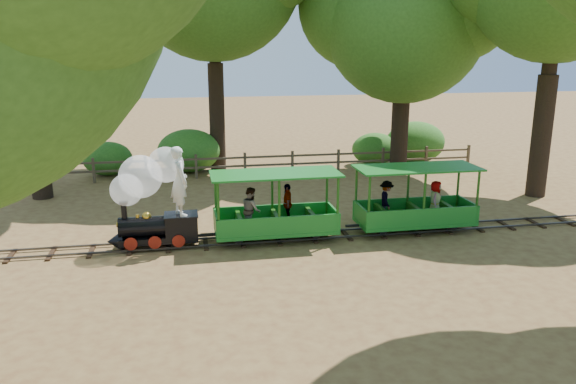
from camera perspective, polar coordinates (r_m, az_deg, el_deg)
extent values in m
plane|color=olive|center=(15.98, 2.49, -4.67)|extent=(90.00, 90.00, 0.00)
cube|color=#3F3D3A|center=(15.68, 2.74, -4.77)|extent=(22.00, 0.05, 0.05)
cube|color=#3F3D3A|center=(16.23, 2.25, -4.07)|extent=(22.00, 0.05, 0.05)
cube|color=#382314|center=(15.97, 2.49, -4.58)|extent=(0.12, 1.00, 0.05)
cube|color=#382314|center=(15.66, -15.72, -5.54)|extent=(0.12, 1.00, 0.05)
cube|color=#382314|center=(17.74, 18.44, -3.36)|extent=(0.12, 1.00, 0.05)
cube|color=black|center=(15.52, -12.98, -4.58)|extent=(2.08, 0.66, 0.17)
cylinder|color=black|center=(15.43, -14.28, -3.41)|extent=(1.32, 0.53, 0.53)
cylinder|color=black|center=(15.34, -16.33, -1.81)|extent=(0.15, 0.15, 0.42)
sphere|color=gold|center=(15.34, -14.17, -2.39)|extent=(0.25, 0.25, 0.25)
cylinder|color=gold|center=(15.36, -15.05, -2.36)|extent=(0.09, 0.09, 0.09)
cube|color=black|center=(15.39, -10.77, -3.27)|extent=(0.85, 0.66, 0.52)
cube|color=black|center=(15.31, -10.82, -2.27)|extent=(0.90, 0.72, 0.04)
cone|color=black|center=(15.62, -17.14, -4.81)|extent=(0.43, 0.60, 0.60)
cylinder|color=gold|center=(15.47, -16.85, -3.18)|extent=(0.09, 0.13, 0.13)
cylinder|color=maroon|center=(15.25, -15.69, -5.11)|extent=(0.34, 0.06, 0.34)
cylinder|color=maroon|center=(15.89, -15.50, -4.29)|extent=(0.34, 0.06, 0.34)
cylinder|color=maroon|center=(15.21, -13.38, -5.01)|extent=(0.34, 0.06, 0.34)
cylinder|color=maroon|center=(15.85, -13.28, -4.19)|extent=(0.34, 0.06, 0.34)
cylinder|color=maroon|center=(15.18, -11.06, -4.91)|extent=(0.34, 0.06, 0.34)
cylinder|color=maroon|center=(15.83, -11.06, -4.09)|extent=(0.34, 0.06, 0.34)
sphere|color=white|center=(15.24, -16.10, 0.20)|extent=(0.85, 0.85, 0.85)
sphere|color=white|center=(15.18, -14.75, 1.52)|extent=(1.13, 1.13, 1.13)
sphere|color=white|center=(15.13, -12.32, 2.73)|extent=(0.94, 0.94, 0.94)
imported|color=white|center=(14.98, -11.01, 1.09)|extent=(0.68, 0.80, 1.85)
cube|color=#1A7823|center=(15.68, -1.25, -3.81)|extent=(3.37, 1.29, 0.10)
cube|color=#1D5613|center=(15.71, -1.25, -4.22)|extent=(3.04, 0.50, 0.14)
cube|color=#1A7823|center=(15.02, -0.87, -3.46)|extent=(3.37, 0.06, 0.50)
cube|color=#1A7823|center=(16.16, -1.61, -2.14)|extent=(3.37, 0.06, 0.50)
cube|color=#1A7823|center=(15.25, -1.28, 1.86)|extent=(3.52, 1.44, 0.05)
cylinder|color=#1D5613|center=(14.71, -7.08, -1.93)|extent=(0.07, 0.07, 1.59)
cylinder|color=#1D5613|center=(15.84, -7.36, -0.74)|extent=(0.07, 0.07, 1.59)
cylinder|color=#1D5613|center=(15.23, 5.08, -1.29)|extent=(0.07, 0.07, 1.59)
cylinder|color=#1D5613|center=(16.32, 3.97, -0.18)|extent=(0.07, 0.07, 1.59)
cube|color=#1D5613|center=(15.47, -4.96, -3.15)|extent=(0.12, 1.09, 0.40)
cube|color=#1D5613|center=(15.60, -1.25, -2.95)|extent=(0.12, 1.09, 0.40)
cube|color=#1D5613|center=(15.79, 2.38, -2.74)|extent=(0.12, 1.09, 0.40)
cylinder|color=black|center=(15.25, -5.05, -4.72)|extent=(0.28, 0.06, 0.28)
cylinder|color=black|center=(15.89, -5.30, -3.92)|extent=(0.28, 0.06, 0.28)
cylinder|color=black|center=(15.59, 2.89, -4.24)|extent=(0.28, 0.06, 0.28)
cylinder|color=black|center=(16.22, 2.33, -3.48)|extent=(0.28, 0.06, 0.28)
imported|color=gray|center=(15.22, -3.77, -1.78)|extent=(0.57, 0.67, 1.23)
imported|color=gray|center=(15.93, -0.07, -1.15)|extent=(0.36, 0.70, 1.15)
cube|color=#1A7823|center=(16.81, 12.70, -2.89)|extent=(3.37, 1.29, 0.10)
cube|color=#1D5613|center=(16.84, 12.68, -3.28)|extent=(3.04, 0.50, 0.14)
cube|color=#1A7823|center=(16.20, 13.60, -2.52)|extent=(3.37, 0.06, 0.50)
cube|color=#1A7823|center=(17.26, 11.97, -1.36)|extent=(3.37, 0.06, 0.50)
cube|color=#1A7823|center=(16.41, 13.01, 2.40)|extent=(3.52, 1.44, 0.05)
cylinder|color=#1D5613|center=(15.49, 8.25, -1.12)|extent=(0.07, 0.07, 1.59)
cylinder|color=#1D5613|center=(16.56, 6.95, -0.03)|extent=(0.07, 0.07, 1.59)
cylinder|color=#1D5613|center=(16.79, 18.69, -0.51)|extent=(0.07, 0.07, 1.59)
cylinder|color=#1D5613|center=(17.79, 16.87, 0.46)|extent=(0.07, 0.07, 1.59)
cube|color=#1D5613|center=(16.37, 9.49, -2.29)|extent=(0.12, 1.09, 0.40)
cube|color=#1D5613|center=(16.74, 12.75, -2.08)|extent=(0.12, 1.09, 0.40)
cube|color=#1D5613|center=(17.16, 15.86, -1.87)|extent=(0.12, 1.09, 0.40)
cylinder|color=black|center=(16.14, 9.63, -3.76)|extent=(0.28, 0.06, 0.28)
cylinder|color=black|center=(16.75, 8.83, -3.05)|extent=(0.28, 0.06, 0.28)
cylinder|color=black|center=(17.00, 16.49, -3.23)|extent=(0.28, 0.06, 0.28)
cylinder|color=black|center=(17.57, 15.50, -2.57)|extent=(0.28, 0.06, 0.28)
imported|color=gray|center=(16.64, 9.95, -0.74)|extent=(0.54, 0.79, 1.11)
imported|color=gray|center=(16.80, 14.72, -0.81)|extent=(0.60, 0.67, 1.15)
cylinder|color=#2D2116|center=(21.49, -24.21, 5.16)|extent=(0.70, 0.70, 4.42)
cylinder|color=#2D2116|center=(21.27, -25.22, 14.40)|extent=(0.52, 0.53, 2.52)
cylinder|color=#2D2116|center=(24.40, -7.23, 7.50)|extent=(0.66, 0.66, 4.56)
cylinder|color=#2D2116|center=(24.21, -7.51, 15.94)|extent=(0.50, 0.50, 2.61)
cylinder|color=#2D2116|center=(24.19, 11.26, 5.81)|extent=(0.72, 0.72, 3.34)
cylinder|color=#2D2116|center=(23.93, 11.58, 12.02)|extent=(0.54, 0.54, 1.91)
sphere|color=#2F5B1C|center=(23.93, 11.83, 16.65)|extent=(6.55, 6.55, 6.55)
sphere|color=#2F5B1C|center=(24.54, 7.49, 18.31)|extent=(5.24, 5.24, 5.24)
cylinder|color=#2D2116|center=(21.86, 24.35, 5.14)|extent=(0.68, 0.68, 4.31)
cylinder|color=#2D2116|center=(21.63, 25.32, 14.00)|extent=(0.51, 0.51, 2.46)
cube|color=brown|center=(23.81, -23.89, 1.82)|extent=(0.10, 0.10, 1.00)
cube|color=brown|center=(23.43, -19.13, 2.08)|extent=(0.10, 0.10, 1.00)
cube|color=brown|center=(23.22, -14.25, 2.34)|extent=(0.10, 0.10, 1.00)
cube|color=brown|center=(23.17, -9.31, 2.58)|extent=(0.10, 0.10, 1.00)
cube|color=brown|center=(23.30, -4.39, 2.79)|extent=(0.10, 0.10, 1.00)
cube|color=brown|center=(23.60, 0.45, 2.99)|extent=(0.10, 0.10, 1.00)
cube|color=brown|center=(24.06, 5.14, 3.16)|extent=(0.10, 0.10, 1.00)
cube|color=brown|center=(24.67, 9.62, 3.30)|extent=(0.10, 0.10, 1.00)
cube|color=brown|center=(25.43, 13.86, 3.41)|extent=(0.10, 0.10, 1.00)
cube|color=brown|center=(26.31, 17.84, 3.51)|extent=(0.10, 0.10, 1.00)
cube|color=brown|center=(23.37, -1.96, 3.62)|extent=(18.00, 0.06, 0.08)
cube|color=brown|center=(23.44, -1.95, 2.78)|extent=(18.00, 0.06, 0.08)
ellipsoid|color=#2D6B1E|center=(24.60, -17.86, 3.25)|extent=(2.04, 1.57, 1.41)
ellipsoid|color=#2D6B1E|center=(24.36, -10.03, 4.15)|extent=(2.66, 2.05, 1.84)
ellipsoid|color=#2D6B1E|center=(25.85, 8.79, 4.36)|extent=(2.09, 1.61, 1.45)
ellipsoid|color=#2D6B1E|center=(26.52, 12.80, 4.94)|extent=(2.77, 2.13, 1.92)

